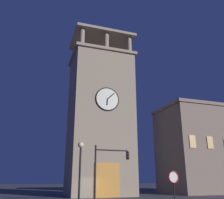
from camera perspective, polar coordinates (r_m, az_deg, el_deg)
ground_plane at (r=29.10m, az=-4.35°, el=-21.97°), size 200.00×200.00×0.00m
clocktower at (r=35.57m, az=-2.75°, el=-4.40°), size 9.03×7.42×25.49m
adjacent_wing_building at (r=46.41m, az=24.08°, el=-10.58°), size 21.37×9.15×13.56m
traffic_signal_near at (r=23.14m, az=-1.09°, el=-14.71°), size 3.31×0.41×5.05m
street_lamp at (r=18.16m, az=-7.34°, el=-13.91°), size 0.44×0.44×4.66m
no_horn_sign at (r=17.20m, az=14.03°, el=-17.59°), size 0.78×0.14×2.59m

